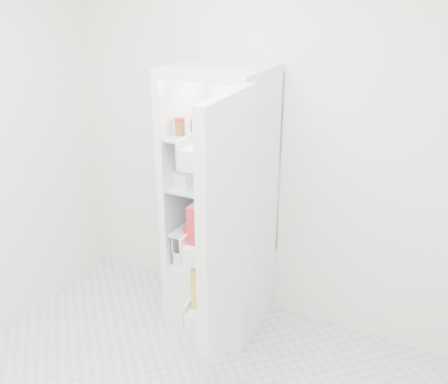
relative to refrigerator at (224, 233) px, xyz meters
The scene contains 21 objects.
room_walls 1.57m from the refrigerator, 80.89° to the right, with size 3.02×3.02×2.61m.
refrigerator is the anchor object (origin of this frame).
shelf_low 0.10m from the refrigerator, 90.00° to the right, with size 0.49×0.53×0.01m, color silver.
shelf_mid 0.39m from the refrigerator, 90.00° to the right, with size 0.49×0.53×0.01m, color silver.
shelf_top 0.72m from the refrigerator, 90.00° to the right, with size 0.49×0.53×0.01m, color silver.
crisper_left 0.15m from the refrigerator, 152.98° to the right, with size 0.23×0.46×0.22m, color silver, non-canonical shape.
crisper_right 0.15m from the refrigerator, 27.02° to the right, with size 0.23×0.46×0.22m, color silver, non-canonical shape.
condiment_jars 0.78m from the refrigerator, 98.98° to the right, with size 0.46×0.32×0.08m.
squeeze_bottle 0.85m from the refrigerator, ahead, with size 0.06×0.06×0.20m, color white.
tub_white 0.50m from the refrigerator, 132.68° to the right, with size 0.14×0.14×0.09m, color silver.
tub_cream 0.45m from the refrigerator, 125.71° to the right, with size 0.11×0.11×0.07m, color silver.
tin_red 0.54m from the refrigerator, 58.25° to the right, with size 0.10×0.10×0.07m, color red.
foil_tray 0.44m from the refrigerator, 130.91° to the left, with size 0.16×0.12×0.04m, color silver.
tub_green 0.46m from the refrigerator, ahead, with size 0.11×0.15×0.09m, color #3D864E.
red_cabbage 0.21m from the refrigerator, 20.27° to the right, with size 0.16×0.16×0.16m, color #501E58.
bell_pepper 0.32m from the refrigerator, 110.43° to the right, with size 0.09×0.09×0.09m, color red.
mushroom_bowl 0.20m from the refrigerator, behind, with size 0.14×0.14×0.07m, color #92BADA.
salad_bag 0.27m from the refrigerator, 67.11° to the right, with size 0.11×0.11×0.11m, color beige.
citrus_pile 0.17m from the refrigerator, 146.25° to the right, with size 0.20×0.31×0.16m.
veg_pile 0.18m from the refrigerator, 26.82° to the right, with size 0.16×0.30×0.10m.
fridge_door 0.83m from the refrigerator, 63.68° to the right, with size 0.20×0.60×1.30m.
Camera 1 is at (1.19, -1.46, 2.25)m, focal length 40.00 mm.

